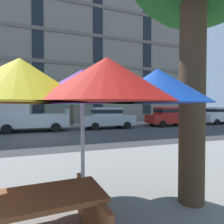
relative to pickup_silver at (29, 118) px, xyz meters
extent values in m
plane|color=#38383A|center=(0.67, -3.70, -1.03)|extent=(120.00, 120.00, 0.00)
cube|color=#9E998E|center=(0.67, 3.10, -0.97)|extent=(56.00, 3.60, 0.12)
cube|color=gray|center=(0.67, 11.30, 6.97)|extent=(43.13, 12.00, 16.00)
cube|color=#6B6056|center=(0.67, 5.26, 2.17)|extent=(42.27, 0.08, 0.36)
cube|color=#6B6056|center=(0.67, 5.26, 5.37)|extent=(42.27, 0.08, 0.36)
cube|color=#6B6056|center=(0.67, 5.26, 8.57)|extent=(42.27, 0.08, 0.36)
cube|color=black|center=(0.67, 5.27, 7.37)|extent=(1.10, 0.06, 14.80)
cube|color=black|center=(6.83, 5.27, 7.37)|extent=(1.10, 0.06, 14.80)
cube|color=black|center=(12.99, 5.27, 7.37)|extent=(1.10, 0.06, 14.80)
cube|color=black|center=(19.15, 5.27, 7.37)|extent=(1.10, 0.06, 14.80)
cube|color=#A8AAB2|center=(0.24, 0.00, -0.21)|extent=(5.10, 1.90, 0.96)
cube|color=#A8AAB2|center=(-0.86, 0.00, 0.72)|extent=(1.90, 1.75, 0.90)
cube|color=#A8AAB2|center=(2.71, 0.00, 0.45)|extent=(0.16, 1.75, 0.36)
cylinder|color=black|center=(1.82, 0.95, -0.69)|extent=(0.68, 0.22, 0.68)
cylinder|color=black|center=(1.82, -0.95, -0.69)|extent=(0.68, 0.22, 0.68)
cylinder|color=black|center=(-1.34, 0.95, -0.69)|extent=(0.68, 0.22, 0.68)
cylinder|color=black|center=(-1.34, -0.95, -0.69)|extent=(0.68, 0.22, 0.68)
cube|color=#A8AAB2|center=(6.15, 0.00, -0.33)|extent=(4.40, 1.76, 0.80)
cube|color=#A8AAB2|center=(6.00, 0.00, 0.41)|extent=(2.30, 1.55, 0.68)
cube|color=black|center=(6.00, 0.00, 0.41)|extent=(2.32, 1.57, 0.32)
cylinder|color=black|center=(7.51, 0.88, -0.73)|extent=(0.60, 0.22, 0.60)
cylinder|color=black|center=(7.51, -0.88, -0.73)|extent=(0.60, 0.22, 0.60)
cylinder|color=black|center=(4.79, 0.88, -0.73)|extent=(0.60, 0.22, 0.60)
cylinder|color=black|center=(4.79, -0.88, -0.73)|extent=(0.60, 0.22, 0.60)
cube|color=#B21E19|center=(12.36, 0.00, -0.33)|extent=(4.40, 1.76, 0.80)
cube|color=#B21E19|center=(12.21, 0.00, 0.41)|extent=(2.30, 1.55, 0.68)
cube|color=black|center=(12.21, 0.00, 0.41)|extent=(2.32, 1.57, 0.32)
cylinder|color=black|center=(13.72, 0.88, -0.73)|extent=(0.60, 0.22, 0.60)
cylinder|color=black|center=(13.72, -0.88, -0.73)|extent=(0.60, 0.22, 0.60)
cylinder|color=black|center=(10.99, 0.88, -0.73)|extent=(0.60, 0.22, 0.60)
cylinder|color=black|center=(10.99, -0.88, -0.73)|extent=(0.60, 0.22, 0.60)
cube|color=silver|center=(18.77, 0.00, -0.33)|extent=(4.40, 1.76, 0.80)
cube|color=silver|center=(18.62, 0.00, 0.41)|extent=(2.30, 1.55, 0.68)
cube|color=black|center=(18.62, 0.00, 0.41)|extent=(2.32, 1.57, 0.32)
cylinder|color=black|center=(20.13, 0.88, -0.73)|extent=(0.60, 0.22, 0.60)
cylinder|color=black|center=(17.41, 0.88, -0.73)|extent=(0.60, 0.22, 0.60)
cylinder|color=black|center=(17.41, -0.88, -0.73)|extent=(0.60, 0.22, 0.60)
cylinder|color=brown|center=(3.58, 2.83, 0.20)|extent=(0.25, 0.25, 2.45)
sphere|color=#2D702D|center=(3.76, 2.53, 2.63)|extent=(1.93, 1.93, 1.93)
sphere|color=#2D702D|center=(3.62, 3.01, 2.36)|extent=(2.34, 2.34, 2.34)
cylinder|color=silver|center=(1.27, -12.70, 0.14)|extent=(0.06, 0.06, 2.34)
cone|color=#662D9E|center=(2.40, -12.70, 1.09)|extent=(1.35, 1.35, 0.44)
cone|color=green|center=(2.07, -11.90, 1.09)|extent=(1.35, 1.35, 0.44)
cone|color=#199EB2|center=(1.27, -11.57, 1.09)|extent=(1.35, 1.35, 0.44)
cone|color=orange|center=(0.47, -11.90, 1.09)|extent=(1.35, 1.35, 0.44)
cone|color=yellow|center=(0.47, -13.50, 1.09)|extent=(1.35, 1.35, 0.44)
cone|color=red|center=(1.27, -13.83, 1.09)|extent=(1.35, 1.35, 0.44)
cone|color=blue|center=(2.07, -13.50, 1.09)|extent=(1.35, 1.35, 0.44)
cone|color=#662D9E|center=(1.27, -12.70, 1.13)|extent=(1.69, 1.69, 0.52)
cube|color=brown|center=(0.52, -13.14, -0.29)|extent=(1.83, 0.87, 0.06)
cube|color=brown|center=(0.49, -12.52, -0.59)|extent=(1.81, 0.35, 0.05)
cube|color=brown|center=(1.30, -13.11, -0.66)|extent=(0.14, 1.40, 0.74)
cylinder|color=#4C3823|center=(3.22, -12.86, 1.08)|extent=(0.45, 0.45, 4.22)
camera|label=1|loc=(0.64, -15.67, 0.82)|focal=31.70mm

